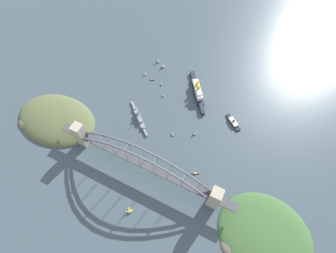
{
  "coord_description": "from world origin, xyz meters",
  "views": [
    {
      "loc": [
        88.64,
        -100.97,
        342.45
      ],
      "look_at": [
        0.0,
        78.94,
        8.0
      ],
      "focal_mm": 26.0,
      "sensor_mm": 36.0,
      "label": 1
    }
  ],
  "objects_px": {
    "small_boat_8": "(194,133)",
    "naval_cruiser": "(139,118)",
    "harbor_arch_bridge": "(143,163)",
    "ocean_liner": "(197,91)",
    "small_boat_1": "(196,173)",
    "small_boat_0": "(163,95)",
    "small_boat_2": "(152,80)",
    "small_boat_3": "(172,135)",
    "small_boat_4": "(145,74)",
    "small_boat_6": "(158,60)",
    "small_boat_7": "(163,65)",
    "small_boat_5": "(161,84)",
    "harbor_ferry_steamer": "(233,122)",
    "seaplane_taxiing_near_bridge": "(129,210)"
  },
  "relations": [
    {
      "from": "ocean_liner",
      "to": "small_boat_1",
      "type": "xyz_separation_m",
      "value": [
        56.32,
        -140.51,
        -5.39
      ]
    },
    {
      "from": "small_boat_0",
      "to": "small_boat_7",
      "type": "xyz_separation_m",
      "value": [
        -31.22,
        62.62,
        1.84
      ]
    },
    {
      "from": "small_boat_6",
      "to": "small_boat_8",
      "type": "xyz_separation_m",
      "value": [
        126.93,
        -117.41,
        -1.08
      ]
    },
    {
      "from": "small_boat_6",
      "to": "small_boat_3",
      "type": "bearing_deg",
      "value": -54.42
    },
    {
      "from": "small_boat_2",
      "to": "small_boat_4",
      "type": "height_order",
      "value": "small_boat_4"
    },
    {
      "from": "small_boat_4",
      "to": "small_boat_2",
      "type": "bearing_deg",
      "value": -16.82
    },
    {
      "from": "small_boat_1",
      "to": "small_boat_3",
      "type": "bearing_deg",
      "value": 143.59
    },
    {
      "from": "harbor_ferry_steamer",
      "to": "small_boat_1",
      "type": "relative_size",
      "value": 2.8
    },
    {
      "from": "small_boat_1",
      "to": "small_boat_3",
      "type": "relative_size",
      "value": 1.33
    },
    {
      "from": "small_boat_7",
      "to": "small_boat_2",
      "type": "bearing_deg",
      "value": -94.73
    },
    {
      "from": "small_boat_1",
      "to": "small_boat_2",
      "type": "bearing_deg",
      "value": 137.3
    },
    {
      "from": "small_boat_1",
      "to": "small_boat_7",
      "type": "distance_m",
      "value": 220.15
    },
    {
      "from": "harbor_ferry_steamer",
      "to": "small_boat_0",
      "type": "distance_m",
      "value": 129.84
    },
    {
      "from": "small_boat_3",
      "to": "small_boat_2",
      "type": "bearing_deg",
      "value": 133.53
    },
    {
      "from": "small_boat_5",
      "to": "seaplane_taxiing_near_bridge",
      "type": "bearing_deg",
      "value": -73.82
    },
    {
      "from": "small_boat_0",
      "to": "small_boat_2",
      "type": "distance_m",
      "value": 42.03
    },
    {
      "from": "small_boat_6",
      "to": "harbor_ferry_steamer",
      "type": "bearing_deg",
      "value": -21.49
    },
    {
      "from": "small_boat_7",
      "to": "small_boat_4",
      "type": "bearing_deg",
      "value": -123.12
    },
    {
      "from": "seaplane_taxiing_near_bridge",
      "to": "small_boat_5",
      "type": "bearing_deg",
      "value": 106.18
    },
    {
      "from": "small_boat_4",
      "to": "small_boat_8",
      "type": "bearing_deg",
      "value": -30.05
    },
    {
      "from": "small_boat_3",
      "to": "small_boat_4",
      "type": "relative_size",
      "value": 1.09
    },
    {
      "from": "small_boat_0",
      "to": "small_boat_3",
      "type": "xyz_separation_m",
      "value": [
        49.51,
        -64.35,
        -2.5
      ]
    },
    {
      "from": "harbor_arch_bridge",
      "to": "small_boat_6",
      "type": "height_order",
      "value": "harbor_arch_bridge"
    },
    {
      "from": "small_boat_4",
      "to": "small_boat_3",
      "type": "bearing_deg",
      "value": -42.55
    },
    {
      "from": "harbor_ferry_steamer",
      "to": "small_boat_6",
      "type": "relative_size",
      "value": 3.07
    },
    {
      "from": "small_boat_3",
      "to": "naval_cruiser",
      "type": "bearing_deg",
      "value": 176.66
    },
    {
      "from": "naval_cruiser",
      "to": "small_boat_7",
      "type": "relative_size",
      "value": 5.36
    },
    {
      "from": "small_boat_4",
      "to": "small_boat_1",
      "type": "bearing_deg",
      "value": -40.43
    },
    {
      "from": "small_boat_0",
      "to": "small_boat_2",
      "type": "xyz_separation_m",
      "value": [
        -34.42,
        23.99,
        -2.48
      ]
    },
    {
      "from": "small_boat_4",
      "to": "harbor_arch_bridge",
      "type": "bearing_deg",
      "value": -61.23
    },
    {
      "from": "naval_cruiser",
      "to": "small_boat_4",
      "type": "xyz_separation_m",
      "value": [
        -38.36,
        90.18,
        0.71
      ]
    },
    {
      "from": "ocean_liner",
      "to": "small_boat_1",
      "type": "bearing_deg",
      "value": -68.16
    },
    {
      "from": "harbor_arch_bridge",
      "to": "small_boat_1",
      "type": "xyz_separation_m",
      "value": [
        69.87,
        28.79,
        -25.44
      ]
    },
    {
      "from": "harbor_arch_bridge",
      "to": "naval_cruiser",
      "type": "relative_size",
      "value": 4.68
    },
    {
      "from": "harbor_ferry_steamer",
      "to": "seaplane_taxiing_near_bridge",
      "type": "bearing_deg",
      "value": -112.45
    },
    {
      "from": "harbor_arch_bridge",
      "to": "naval_cruiser",
      "type": "distance_m",
      "value": 95.32
    },
    {
      "from": "small_boat_8",
      "to": "naval_cruiser",
      "type": "bearing_deg",
      "value": -172.11
    },
    {
      "from": "small_boat_3",
      "to": "small_boat_5",
      "type": "height_order",
      "value": "small_boat_5"
    },
    {
      "from": "harbor_arch_bridge",
      "to": "small_boat_2",
      "type": "height_order",
      "value": "harbor_arch_bridge"
    },
    {
      "from": "small_boat_7",
      "to": "small_boat_1",
      "type": "bearing_deg",
      "value": -50.68
    },
    {
      "from": "naval_cruiser",
      "to": "small_boat_7",
      "type": "bearing_deg",
      "value": 97.75
    },
    {
      "from": "small_boat_6",
      "to": "small_boat_7",
      "type": "height_order",
      "value": "small_boat_7"
    },
    {
      "from": "small_boat_3",
      "to": "small_boat_6",
      "type": "height_order",
      "value": "small_boat_6"
    },
    {
      "from": "naval_cruiser",
      "to": "seaplane_taxiing_near_bridge",
      "type": "xyz_separation_m",
      "value": [
        62.94,
        -135.78,
        -0.74
      ]
    },
    {
      "from": "ocean_liner",
      "to": "harbor_ferry_steamer",
      "type": "height_order",
      "value": "ocean_liner"
    },
    {
      "from": "ocean_liner",
      "to": "small_boat_0",
      "type": "relative_size",
      "value": 12.06
    },
    {
      "from": "small_boat_8",
      "to": "harbor_arch_bridge",
      "type": "bearing_deg",
      "value": -115.28
    },
    {
      "from": "small_boat_3",
      "to": "small_boat_6",
      "type": "relative_size",
      "value": 0.82
    },
    {
      "from": "harbor_arch_bridge",
      "to": "small_boat_4",
      "type": "height_order",
      "value": "harbor_arch_bridge"
    },
    {
      "from": "seaplane_taxiing_near_bridge",
      "to": "small_boat_6",
      "type": "height_order",
      "value": "small_boat_6"
    }
  ]
}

